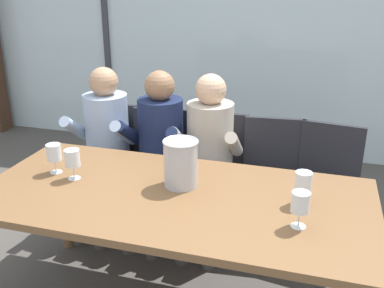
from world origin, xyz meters
name	(u,v)px	position (x,y,z in m)	size (l,w,h in m)	color
ground	(215,222)	(0.00, 1.00, 0.00)	(14.00, 14.00, 0.00)	#4C4742
window_glass_panel	(255,29)	(0.00, 2.57, 1.30)	(7.26, 0.03, 2.60)	silver
window_mullion_left	(106,25)	(-1.63, 2.55, 1.30)	(0.06, 0.06, 2.60)	#38383D
hillside_vineyard	(287,37)	(0.00, 6.43, 0.74)	(13.26, 2.40, 1.49)	#568942
dining_table	(173,206)	(0.00, 0.00, 0.67)	(2.06, 0.97, 0.75)	brown
chair_near_curtain	(114,154)	(-0.80, 0.91, 0.52)	(0.47, 0.47, 0.89)	#232328
chair_left_of_center	(158,160)	(-0.42, 0.89, 0.52)	(0.49, 0.49, 0.89)	#232328
chair_center	(217,166)	(0.02, 0.90, 0.52)	(0.49, 0.49, 0.89)	#232328
chair_right_of_center	(272,173)	(0.42, 0.91, 0.52)	(0.48, 0.48, 0.89)	#232328
chair_near_window_right	(326,180)	(0.78, 0.89, 0.52)	(0.50, 0.50, 0.89)	#232328
person_pale_blue_shirt	(103,139)	(-0.80, 0.76, 0.69)	(0.47, 0.62, 1.21)	#9EB2D1
person_navy_polo	(157,145)	(-0.38, 0.76, 0.69)	(0.48, 0.62, 1.21)	#192347
person_beige_jumper	(207,151)	(-0.01, 0.76, 0.69)	(0.47, 0.62, 1.21)	#B7AD9E
ice_bucket_primary	(181,163)	(0.01, 0.11, 0.88)	(0.19, 0.19, 0.26)	#B7B7BC
wine_glass_by_left_taster	(300,204)	(0.65, -0.14, 0.86)	(0.08, 0.08, 0.17)	silver
wine_glass_near_bucket	(303,183)	(0.65, 0.08, 0.86)	(0.08, 0.08, 0.17)	silver
wine_glass_center_pour	(72,159)	(-0.59, 0.02, 0.86)	(0.08, 0.08, 0.17)	silver
wine_glass_by_right_taster	(54,154)	(-0.73, 0.06, 0.86)	(0.08, 0.08, 0.17)	silver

